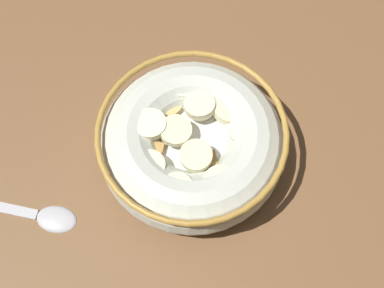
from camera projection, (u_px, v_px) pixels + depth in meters
ground_plane at (192, 160)px, 53.04cm from camera, size 117.77×117.77×2.00cm
cereal_bowl at (192, 143)px, 49.18cm from camera, size 18.21×18.21×5.99cm
spoon at (31, 213)px, 49.23cm from camera, size 2.81×15.74×0.80cm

